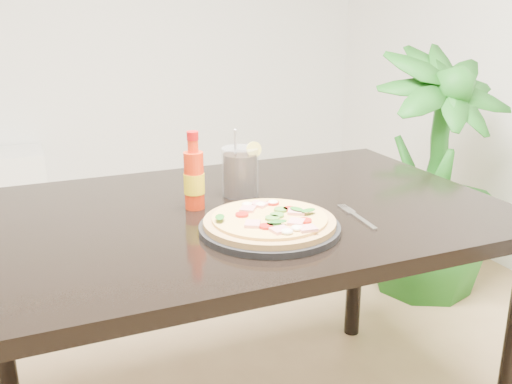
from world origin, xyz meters
name	(u,v)px	position (x,y,z in m)	size (l,w,h in m)	color
dining_table	(239,237)	(0.30, 0.01, 0.67)	(1.40, 0.90, 0.75)	black
plate	(270,228)	(0.31, -0.17, 0.76)	(0.34, 0.34, 0.02)	black
pizza	(270,220)	(0.31, -0.17, 0.78)	(0.32, 0.32, 0.03)	tan
hot_sauce_bottle	(194,178)	(0.19, 0.06, 0.83)	(0.07, 0.07, 0.21)	red
cola_cup	(240,173)	(0.35, 0.12, 0.82)	(0.11, 0.10, 0.19)	black
fork	(356,216)	(0.55, -0.17, 0.75)	(0.03, 0.19, 0.00)	silver
houseplant	(432,174)	(1.47, 0.63, 0.55)	(0.62, 0.62, 1.11)	#1D681B
plant_pot	(423,264)	(1.47, 0.63, 0.11)	(0.28, 0.28, 0.22)	brown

